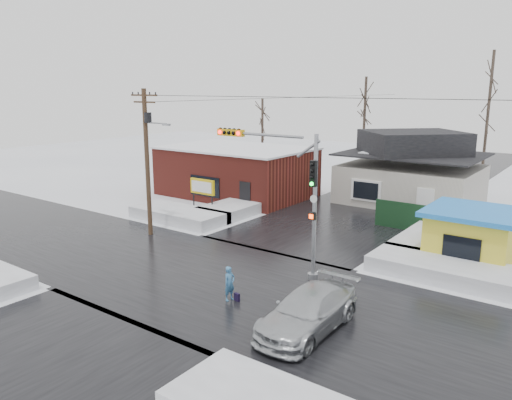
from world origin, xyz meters
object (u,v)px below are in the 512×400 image
Objects in this scene: pedestrian at (230,284)px; car at (308,311)px; kiosk at (472,236)px; utility_pole at (148,154)px; marquee_sign at (202,188)px; traffic_signal at (286,184)px.

car is at bearing -86.67° from pedestrian.
pedestrian is at bearing -122.61° from kiosk.
utility_pole is 3.53× the size of marquee_sign.
traffic_signal reaches higher than car.
utility_pole is 1.96× the size of kiosk.
pedestrian is (-0.13, -4.22, -3.78)m from traffic_signal.
car is at bearing -19.65° from utility_pole.
pedestrian is 4.15m from car.
utility_pole is at bearing 73.52° from pedestrian.
traffic_signal is 10.43m from kiosk.
pedestrian is 0.28× the size of car.
utility_pole is at bearing 177.05° from traffic_signal.
car is (-3.06, -11.62, -0.69)m from kiosk.
marquee_sign reaches higher than car.
marquee_sign is at bearing 150.28° from traffic_signal.
car is at bearing -48.92° from traffic_signal.
marquee_sign is 15.64m from pedestrian.
kiosk is at bearing 20.44° from utility_pole.
pedestrian is at bearing -24.95° from utility_pole.
pedestrian is at bearing -91.79° from traffic_signal.
car is at bearing -35.77° from marquee_sign.
traffic_signal is at bearing -135.16° from kiosk.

